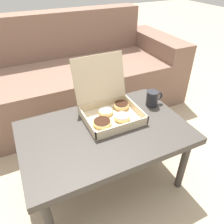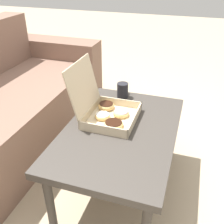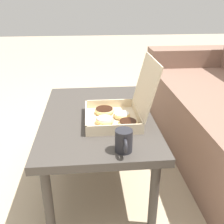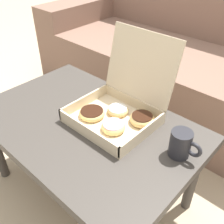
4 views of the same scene
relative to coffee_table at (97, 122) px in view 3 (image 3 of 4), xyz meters
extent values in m
plane|color=tan|center=(0.00, 0.18, -0.39)|extent=(12.00, 12.00, 0.00)
cube|color=#7A5B4C|center=(-1.01, 0.94, -0.09)|extent=(0.24, 0.83, 0.60)
cube|color=#3D3833|center=(0.00, 0.00, 0.03)|extent=(0.93, 0.61, 0.04)
cylinder|color=#3D3833|center=(-0.41, -0.24, -0.19)|extent=(0.04, 0.04, 0.39)
cylinder|color=#3D3833|center=(0.41, -0.24, -0.19)|extent=(0.04, 0.04, 0.39)
cylinder|color=#3D3833|center=(-0.41, 0.24, -0.19)|extent=(0.04, 0.04, 0.39)
cylinder|color=#3D3833|center=(0.41, 0.24, -0.19)|extent=(0.04, 0.04, 0.39)
cube|color=beige|center=(0.08, 0.08, 0.05)|extent=(0.33, 0.28, 0.01)
cube|color=beige|center=(0.08, -0.06, 0.08)|extent=(0.33, 0.01, 0.05)
cube|color=beige|center=(0.08, 0.21, 0.08)|extent=(0.33, 0.01, 0.05)
cube|color=beige|center=(-0.08, 0.08, 0.08)|extent=(0.01, 0.28, 0.05)
cube|color=beige|center=(0.24, 0.08, 0.08)|extent=(0.01, 0.28, 0.05)
cube|color=beige|center=(0.08, 0.25, 0.24)|extent=(0.33, 0.07, 0.28)
torus|color=#E5BC75|center=(0.00, 0.04, 0.07)|extent=(0.11, 0.11, 0.03)
cylinder|color=black|center=(0.00, 0.04, 0.08)|extent=(0.09, 0.09, 0.01)
torus|color=#E5BC75|center=(0.13, 0.03, 0.07)|extent=(0.09, 0.09, 0.03)
cylinder|color=pink|center=(0.13, 0.03, 0.08)|extent=(0.08, 0.08, 0.01)
torus|color=#E5BC75|center=(0.06, 0.13, 0.07)|extent=(0.09, 0.09, 0.03)
cylinder|color=white|center=(0.06, 0.13, 0.08)|extent=(0.08, 0.08, 0.01)
torus|color=#E5BC75|center=(0.18, 0.15, 0.07)|extent=(0.10, 0.10, 0.04)
cylinder|color=black|center=(0.18, 0.15, 0.08)|extent=(0.08, 0.08, 0.02)
cylinder|color=#232328|center=(0.38, 0.10, 0.10)|extent=(0.08, 0.08, 0.10)
torus|color=#232328|center=(0.43, 0.10, 0.10)|extent=(0.06, 0.01, 0.06)
camera|label=1|loc=(-0.38, -0.87, 0.83)|focal=35.00mm
camera|label=2|loc=(-1.16, -0.33, 0.86)|focal=42.00mm
camera|label=3|loc=(1.33, -0.04, 0.67)|focal=42.00mm
camera|label=4|loc=(0.65, -0.55, 0.72)|focal=42.00mm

